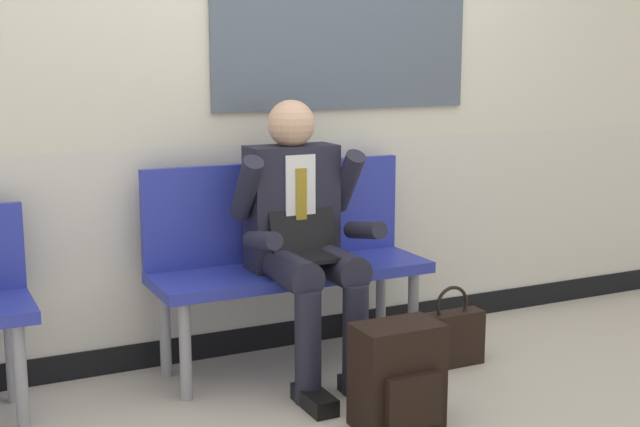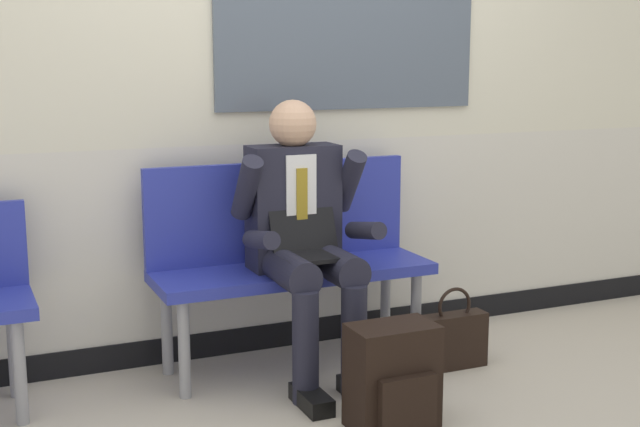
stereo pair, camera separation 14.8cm
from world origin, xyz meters
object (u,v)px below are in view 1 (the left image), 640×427
at_px(bench_with_person, 285,250).
at_px(backpack, 398,377).
at_px(person_seated, 304,234).
at_px(handbag, 451,337).

distance_m(bench_with_person, backpack, 0.91).
height_order(bench_with_person, person_seated, person_seated).
bearing_deg(bench_with_person, handbag, -29.33).
relative_size(backpack, handbag, 1.08).
xyz_separation_m(bench_with_person, person_seated, (-0.00, -0.20, 0.11)).
bearing_deg(person_seated, backpack, -80.90).
distance_m(bench_with_person, person_seated, 0.23).
relative_size(bench_with_person, handbag, 3.33).
bearing_deg(handbag, bench_with_person, 150.67).
height_order(person_seated, handbag, person_seated).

